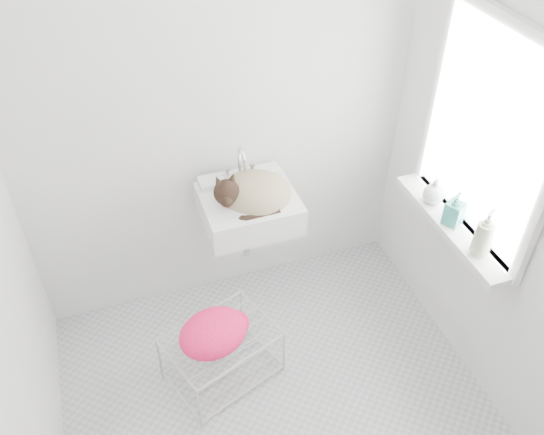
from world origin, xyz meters
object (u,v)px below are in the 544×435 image
object	(u,v)px
sink	(249,197)
cat	(252,192)
bottle_b	(451,223)
bottle_c	(432,201)
wire_rack	(222,357)
bottle_a	(478,253)

from	to	relation	value
sink	cat	bearing A→B (deg)	-51.32
cat	bottle_b	world-z (taller)	cat
sink	bottle_c	world-z (taller)	sink
sink	bottle_c	distance (m)	0.98
bottle_b	wire_rack	bearing A→B (deg)	175.81
bottle_a	cat	bearing A→B (deg)	139.73
bottle_a	bottle_c	distance (m)	0.42
bottle_a	bottle_b	xyz separation A→B (m)	(0.00, 0.23, 0.00)
cat	wire_rack	xyz separation A→B (m)	(-0.32, -0.44, -0.74)
cat	bottle_c	distance (m)	0.96
sink	cat	size ratio (longest dim) A/B	1.12
cat	wire_rack	world-z (taller)	cat
bottle_c	wire_rack	bearing A→B (deg)	-175.48
bottle_c	cat	bearing A→B (deg)	159.27
sink	bottle_a	distance (m)	1.20
bottle_b	bottle_c	xyz separation A→B (m)	(0.00, 0.19, 0.00)
cat	bottle_b	size ratio (longest dim) A/B	2.43
sink	wire_rack	xyz separation A→B (m)	(-0.31, -0.45, -0.70)
sink	bottle_c	size ratio (longest dim) A/B	3.48
cat	wire_rack	size ratio (longest dim) A/B	0.82
bottle_b	bottle_c	world-z (taller)	bottle_b
cat	bottle_c	world-z (taller)	cat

